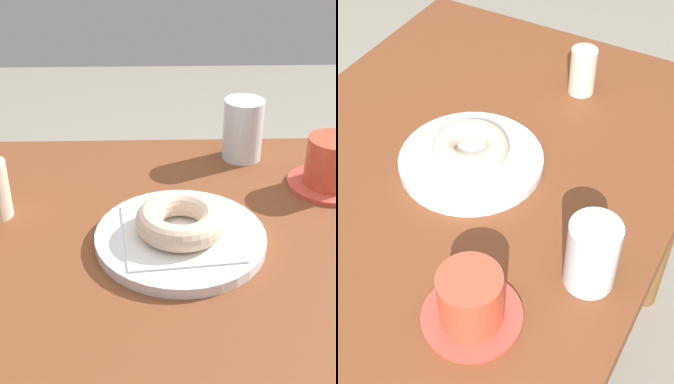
{
  "view_description": "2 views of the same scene",
  "coord_description": "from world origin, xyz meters",
  "views": [
    {
      "loc": [
        0.12,
        0.61,
        1.15
      ],
      "look_at": [
        0.1,
        -0.11,
        0.72
      ],
      "focal_mm": 51.5,
      "sensor_mm": 36.0,
      "label": 1
    },
    {
      "loc": [
        -0.5,
        -0.4,
        1.35
      ],
      "look_at": [
        0.02,
        -0.11,
        0.74
      ],
      "focal_mm": 54.34,
      "sensor_mm": 36.0,
      "label": 2
    }
  ],
  "objects": [
    {
      "name": "plate_sugar_ring",
      "position": [
        0.09,
        -0.01,
        0.71
      ],
      "size": [
        0.24,
        0.24,
        0.02
      ],
      "primitive_type": "cylinder",
      "color": "white",
      "rests_on": "table"
    },
    {
      "name": "donut_sugar_ring",
      "position": [
        0.09,
        -0.01,
        0.74
      ],
      "size": [
        0.12,
        0.12,
        0.04
      ],
      "primitive_type": "torus",
      "color": "beige",
      "rests_on": "napkin_sugar_ring"
    },
    {
      "name": "napkin_sugar_ring",
      "position": [
        0.09,
        -0.01,
        0.72
      ],
      "size": [
        0.17,
        0.17,
        0.0
      ],
      "primitive_type": "cube",
      "rotation": [
        0.0,
        0.0,
        0.1
      ],
      "color": "white",
      "rests_on": "plate_sugar_ring"
    },
    {
      "name": "coffee_cup",
      "position": [
        -0.16,
        -0.16,
        0.74
      ],
      "size": [
        0.13,
        0.13,
        0.08
      ],
      "color": "#CF4839",
      "rests_on": "table"
    },
    {
      "name": "water_glass",
      "position": [
        -0.04,
        -0.27,
        0.75
      ],
      "size": [
        0.07,
        0.07,
        0.11
      ],
      "primitive_type": "cylinder",
      "color": "silver",
      "rests_on": "table"
    },
    {
      "name": "sugar_jar",
      "position": [
        0.36,
        -0.09,
        0.74
      ],
      "size": [
        0.05,
        0.05,
        0.09
      ],
      "primitive_type": "cylinder",
      "color": "beige",
      "rests_on": "table"
    },
    {
      "name": "table",
      "position": [
        0.0,
        0.0,
        0.6
      ],
      "size": [
        1.07,
        0.69,
        0.7
      ],
      "color": "brown",
      "rests_on": "ground_plane"
    }
  ]
}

